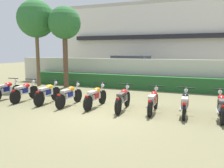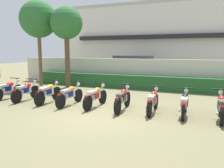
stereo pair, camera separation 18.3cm
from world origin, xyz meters
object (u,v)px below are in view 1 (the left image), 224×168
(motorcycle_in_row_2, at_px, (48,93))
(motorcycle_in_row_8, at_px, (221,106))
(motorcycle_in_row_0, at_px, (6,90))
(motorcycle_in_row_7, at_px, (185,103))
(motorcycle_in_row_4, at_px, (96,96))
(tree_near_inspector, at_px, (36,19))
(motorcycle_in_row_1, at_px, (25,91))
(motorcycle_in_row_3, at_px, (69,95))
(tree_far_side, at_px, (64,24))
(motorcycle_in_row_5, at_px, (123,99))
(motorcycle_in_row_6, at_px, (153,101))
(parked_car, at_px, (133,68))

(motorcycle_in_row_2, xyz_separation_m, motorcycle_in_row_8, (6.80, 0.16, -0.00))
(motorcycle_in_row_0, bearing_deg, motorcycle_in_row_7, -89.38)
(motorcycle_in_row_4, bearing_deg, motorcycle_in_row_7, -87.32)
(tree_near_inspector, distance_m, motorcycle_in_row_2, 6.58)
(motorcycle_in_row_1, relative_size, motorcycle_in_row_8, 0.99)
(motorcycle_in_row_7, bearing_deg, tree_near_inspector, 66.44)
(motorcycle_in_row_1, height_order, motorcycle_in_row_3, motorcycle_in_row_1)
(tree_far_side, xyz_separation_m, motorcycle_in_row_5, (5.09, -4.03, -3.39))
(motorcycle_in_row_7, bearing_deg, motorcycle_in_row_1, 89.98)
(motorcycle_in_row_4, relative_size, motorcycle_in_row_6, 1.04)
(motorcycle_in_row_7, bearing_deg, motorcycle_in_row_5, 91.79)
(motorcycle_in_row_2, xyz_separation_m, motorcycle_in_row_6, (4.54, 0.16, -0.01))
(parked_car, relative_size, motorcycle_in_row_1, 2.54)
(motorcycle_in_row_4, relative_size, motorcycle_in_row_7, 1.06)
(motorcycle_in_row_3, height_order, motorcycle_in_row_6, motorcycle_in_row_3)
(motorcycle_in_row_0, relative_size, motorcycle_in_row_7, 1.04)
(motorcycle_in_row_4, height_order, motorcycle_in_row_5, motorcycle_in_row_5)
(motorcycle_in_row_0, relative_size, motorcycle_in_row_4, 0.98)
(tree_near_inspector, xyz_separation_m, motorcycle_in_row_8, (10.48, -3.82, -3.75))
(tree_near_inspector, xyz_separation_m, motorcycle_in_row_2, (3.67, -3.97, -3.75))
(motorcycle_in_row_0, height_order, motorcycle_in_row_3, motorcycle_in_row_0)
(motorcycle_in_row_1, relative_size, motorcycle_in_row_6, 1.02)
(tree_near_inspector, bearing_deg, tree_far_side, 3.12)
(motorcycle_in_row_1, bearing_deg, tree_far_side, 2.16)
(motorcycle_in_row_7, bearing_deg, motorcycle_in_row_3, 90.67)
(motorcycle_in_row_5, height_order, motorcycle_in_row_7, motorcycle_in_row_5)
(motorcycle_in_row_0, xyz_separation_m, motorcycle_in_row_7, (7.99, 0.17, -0.00))
(parked_car, distance_m, motorcycle_in_row_0, 9.65)
(motorcycle_in_row_4, relative_size, motorcycle_in_row_5, 1.01)
(motorcycle_in_row_4, bearing_deg, motorcycle_in_row_6, -87.09)
(tree_far_side, height_order, motorcycle_in_row_4, tree_far_side)
(motorcycle_in_row_1, bearing_deg, motorcycle_in_row_0, 86.54)
(tree_far_side, bearing_deg, motorcycle_in_row_3, -55.90)
(tree_near_inspector, relative_size, tree_far_side, 1.10)
(tree_far_side, height_order, motorcycle_in_row_7, tree_far_side)
(tree_near_inspector, height_order, motorcycle_in_row_6, tree_near_inspector)
(motorcycle_in_row_1, xyz_separation_m, motorcycle_in_row_4, (3.49, 0.11, -0.00))
(tree_near_inspector, distance_m, motorcycle_in_row_4, 7.99)
(motorcycle_in_row_2, relative_size, motorcycle_in_row_3, 0.96)
(motorcycle_in_row_0, bearing_deg, tree_far_side, -9.85)
(parked_car, distance_m, motorcycle_in_row_1, 9.31)
(motorcycle_in_row_0, bearing_deg, motorcycle_in_row_8, -89.65)
(parked_car, relative_size, motorcycle_in_row_3, 2.47)
(tree_near_inspector, height_order, motorcycle_in_row_2, tree_near_inspector)
(tree_far_side, relative_size, motorcycle_in_row_7, 2.76)
(parked_car, xyz_separation_m, motorcycle_in_row_8, (5.60, -8.81, -0.49))
(parked_car, bearing_deg, tree_near_inspector, -127.11)
(motorcycle_in_row_4, distance_m, motorcycle_in_row_6, 2.31)
(motorcycle_in_row_1, height_order, motorcycle_in_row_5, motorcycle_in_row_5)
(motorcycle_in_row_2, bearing_deg, tree_near_inspector, 41.15)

